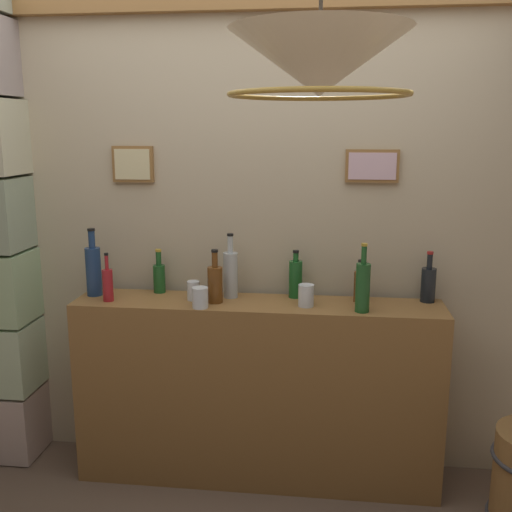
{
  "coord_description": "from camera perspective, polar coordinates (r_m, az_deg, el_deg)",
  "views": [
    {
      "loc": [
        0.34,
        -2.0,
        1.83
      ],
      "look_at": [
        0.0,
        0.8,
        1.22
      ],
      "focal_mm": 41.76,
      "sensor_mm": 36.0,
      "label": 1
    }
  ],
  "objects": [
    {
      "name": "liquor_bottle_port",
      "position": [
        3.2,
        -9.25,
        -1.94
      ],
      "size": [
        0.06,
        0.06,
        0.23
      ],
      "color": "#1A5121",
      "rests_on": "bar_shelf_unit"
    },
    {
      "name": "glass_tumbler_shot",
      "position": [
        2.94,
        4.82,
        -3.78
      ],
      "size": [
        0.08,
        0.08,
        0.11
      ],
      "color": "silver",
      "rests_on": "bar_shelf_unit"
    },
    {
      "name": "liquor_bottle_sherry",
      "position": [
        3.04,
        9.89,
        -2.8
      ],
      "size": [
        0.06,
        0.06,
        0.22
      ],
      "color": "#593413",
      "rests_on": "bar_shelf_unit"
    },
    {
      "name": "liquor_bottle_rye",
      "position": [
        2.99,
        -3.94,
        -2.58
      ],
      "size": [
        0.08,
        0.08,
        0.27
      ],
      "color": "brown",
      "rests_on": "bar_shelf_unit"
    },
    {
      "name": "liquor_bottle_bourbon",
      "position": [
        2.87,
        10.19,
        -2.84
      ],
      "size": [
        0.07,
        0.07,
        0.33
      ],
      "color": "#1B4F21",
      "rests_on": "bar_shelf_unit"
    },
    {
      "name": "glass_tumbler_highball",
      "position": [
        3.05,
        -6.01,
        -3.31
      ],
      "size": [
        0.06,
        0.06,
        0.1
      ],
      "color": "silver",
      "rests_on": "bar_shelf_unit"
    },
    {
      "name": "liquor_bottle_mezcal",
      "position": [
        3.07,
        -2.46,
        -1.65
      ],
      "size": [
        0.07,
        0.07,
        0.34
      ],
      "color": "#B2BBBD",
      "rests_on": "bar_shelf_unit"
    },
    {
      "name": "liquor_bottle_scotch",
      "position": [
        3.12,
        16.18,
        -2.54
      ],
      "size": [
        0.07,
        0.07,
        0.26
      ],
      "color": "black",
      "rests_on": "bar_shelf_unit"
    },
    {
      "name": "liquor_bottle_vermouth",
      "position": [
        3.21,
        -15.3,
        -1.24
      ],
      "size": [
        0.08,
        0.08,
        0.35
      ],
      "color": "navy",
      "rests_on": "bar_shelf_unit"
    },
    {
      "name": "pendant_lamp",
      "position": [
        1.9,
        6.11,
        17.73
      ],
      "size": [
        0.56,
        0.56,
        0.64
      ],
      "color": "#EFE5C6"
    },
    {
      "name": "glass_tumbler_rocks",
      "position": [
        2.92,
        -5.37,
        -3.99
      ],
      "size": [
        0.08,
        0.08,
        0.1
      ],
      "color": "silver",
      "rests_on": "bar_shelf_unit"
    },
    {
      "name": "liquor_bottle_amaro",
      "position": [
        3.1,
        -14.01,
        -2.61
      ],
      "size": [
        0.05,
        0.05,
        0.25
      ],
      "color": "maroon",
      "rests_on": "bar_shelf_unit"
    },
    {
      "name": "liquor_bottle_rum",
      "position": [
        3.07,
        3.81,
        -2.13
      ],
      "size": [
        0.07,
        0.07,
        0.25
      ],
      "color": "#175320",
      "rests_on": "bar_shelf_unit"
    },
    {
      "name": "panelled_rear_partition",
      "position": [
        3.14,
        0.64,
        5.71
      ],
      "size": [
        3.09,
        0.15,
        2.83
      ],
      "color": "#BCAD8E",
      "rests_on": "ground"
    },
    {
      "name": "bar_shelf_unit",
      "position": [
        3.18,
        0.11,
        -12.85
      ],
      "size": [
        1.86,
        0.33,
        0.97
      ],
      "primitive_type": "cube",
      "color": "olive",
      "rests_on": "ground"
    }
  ]
}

